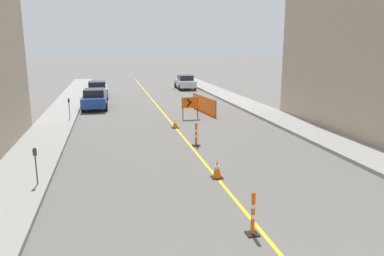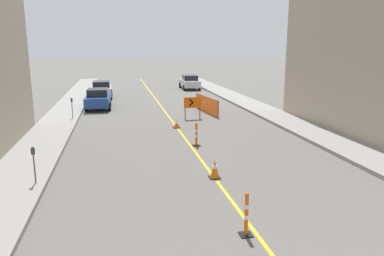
{
  "view_description": "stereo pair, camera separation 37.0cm",
  "coord_description": "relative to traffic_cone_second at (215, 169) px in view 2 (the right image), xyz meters",
  "views": [
    {
      "loc": [
        -3.87,
        0.0,
        4.97
      ],
      "look_at": [
        -0.0,
        17.32,
        1.0
      ],
      "focal_mm": 35.0,
      "sensor_mm": 36.0,
      "label": 1
    },
    {
      "loc": [
        -3.51,
        -0.07,
        4.97
      ],
      "look_at": [
        -0.0,
        17.32,
        1.0
      ],
      "focal_mm": 35.0,
      "sensor_mm": 36.0,
      "label": 2
    }
  ],
  "objects": [
    {
      "name": "parked_car_curb_mid",
      "position": [
        -4.93,
        23.42,
        0.45
      ],
      "size": [
        1.94,
        4.33,
        1.59
      ],
      "rotation": [
        0.0,
        0.0,
        0.02
      ],
      "color": "#B7B7BC",
      "rests_on": "ground_plane"
    },
    {
      "name": "parked_car_curb_near",
      "position": [
        -4.99,
        17.15,
        0.45
      ],
      "size": [
        1.95,
        4.35,
        1.59
      ],
      "rotation": [
        0.0,
        0.0,
        -0.03
      ],
      "color": "navy",
      "rests_on": "ground_plane"
    },
    {
      "name": "delineator_post_front",
      "position": [
        -0.3,
        -4.41,
        0.18
      ],
      "size": [
        0.33,
        0.33,
        1.22
      ],
      "color": "black",
      "rests_on": "ground_plane"
    },
    {
      "name": "sidewalk_left",
      "position": [
        -7.31,
        14.75,
        -0.26
      ],
      "size": [
        2.39,
        55.45,
        0.18
      ],
      "color": "gray",
      "rests_on": "ground_plane"
    },
    {
      "name": "traffic_cone_third",
      "position": [
        -0.03,
        8.96,
        -0.11
      ],
      "size": [
        0.44,
        0.44,
        0.49
      ],
      "color": "black",
      "rests_on": "ground_plane"
    },
    {
      "name": "safety_mesh_fence",
      "position": [
        2.96,
        13.57,
        0.26
      ],
      "size": [
        0.62,
        4.55,
        1.22
      ],
      "rotation": [
        0.0,
        0.0,
        1.7
      ],
      "color": "#EF560C",
      "rests_on": "ground_plane"
    },
    {
      "name": "traffic_cone_second",
      "position": [
        0.0,
        0.0,
        0.0
      ],
      "size": [
        0.42,
        0.42,
        0.7
      ],
      "color": "black",
      "rests_on": "ground_plane"
    },
    {
      "name": "sidewalk_right",
      "position": [
        7.31,
        14.75,
        -0.26
      ],
      "size": [
        2.39,
        55.45,
        0.18
      ],
      "color": "gray",
      "rests_on": "ground_plane"
    },
    {
      "name": "lane_stripe",
      "position": [
        0.0,
        14.75,
        -0.34
      ],
      "size": [
        0.12,
        55.45,
        0.01
      ],
      "color": "gold",
      "rests_on": "ground_plane"
    },
    {
      "name": "arrow_barricade_primary",
      "position": [
        1.48,
        11.54,
        0.72
      ],
      "size": [
        1.21,
        0.16,
        1.49
      ],
      "rotation": [
        0.0,
        0.0,
        0.08
      ],
      "color": "#EF560C",
      "rests_on": "ground_plane"
    },
    {
      "name": "parked_car_curb_far",
      "position": [
        4.64,
        28.74,
        0.45
      ],
      "size": [
        1.94,
        4.32,
        1.59
      ],
      "rotation": [
        0.0,
        0.0,
        -0.01
      ],
      "color": "#B7B7BC",
      "rests_on": "ground_plane"
    },
    {
      "name": "parking_meter_far_curb",
      "position": [
        -6.47,
        12.47,
        0.79
      ],
      "size": [
        0.12,
        0.11,
        1.37
      ],
      "color": "#4C4C51",
      "rests_on": "sidewalk_left"
    },
    {
      "name": "delineator_post_rear",
      "position": [
        0.28,
        4.65,
        0.16
      ],
      "size": [
        0.37,
        0.37,
        1.18
      ],
      "color": "black",
      "rests_on": "ground_plane"
    },
    {
      "name": "parking_meter_near_curb",
      "position": [
        -6.47,
        0.32,
        0.77
      ],
      "size": [
        0.12,
        0.11,
        1.33
      ],
      "color": "#4C4C51",
      "rests_on": "sidewalk_left"
    }
  ]
}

